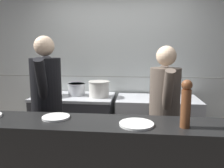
# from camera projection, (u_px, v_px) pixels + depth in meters

# --- Properties ---
(wall_back_tiled) EXTENTS (8.00, 0.06, 2.60)m
(wall_back_tiled) POSITION_uv_depth(u_px,v_px,m) (117.00, 67.00, 3.60)
(wall_back_tiled) COLOR silver
(wall_back_tiled) RESTS_ON ground_plane
(oven_range) EXTENTS (1.20, 0.71, 0.90)m
(oven_range) POSITION_uv_depth(u_px,v_px,m) (75.00, 124.00, 3.41)
(oven_range) COLOR #38383D
(oven_range) RESTS_ON ground_plane
(prep_counter) EXTENTS (1.19, 0.65, 0.89)m
(prep_counter) POSITION_uv_depth(u_px,v_px,m) (157.00, 127.00, 3.28)
(prep_counter) COLOR #B7BABF
(prep_counter) RESTS_ON ground_plane
(stock_pot) EXTENTS (0.33, 0.33, 0.21)m
(stock_pot) POSITION_uv_depth(u_px,v_px,m) (49.00, 89.00, 3.30)
(stock_pot) COLOR beige
(stock_pot) RESTS_ON oven_range
(sauce_pot) EXTENTS (0.27, 0.27, 0.18)m
(sauce_pot) POSITION_uv_depth(u_px,v_px,m) (77.00, 89.00, 3.36)
(sauce_pot) COLOR #B7BABF
(sauce_pot) RESTS_ON oven_range
(braising_pot) EXTENTS (0.31, 0.31, 0.23)m
(braising_pot) POSITION_uv_depth(u_px,v_px,m) (99.00, 89.00, 3.24)
(braising_pot) COLOR beige
(braising_pot) RESTS_ON oven_range
(chefs_knife) EXTENTS (0.33, 0.24, 0.02)m
(chefs_knife) POSITION_uv_depth(u_px,v_px,m) (160.00, 101.00, 3.03)
(chefs_knife) COLOR #B7BABF
(chefs_knife) RESTS_ON prep_counter
(plated_dish_appetiser) EXTENTS (0.24, 0.24, 0.02)m
(plated_dish_appetiser) POSITION_uv_depth(u_px,v_px,m) (56.00, 117.00, 1.90)
(plated_dish_appetiser) COLOR white
(plated_dish_appetiser) RESTS_ON pass_counter
(plated_dish_dessert) EXTENTS (0.28, 0.28, 0.02)m
(plated_dish_dessert) POSITION_uv_depth(u_px,v_px,m) (136.00, 124.00, 1.73)
(plated_dish_dessert) COLOR white
(plated_dish_dessert) RESTS_ON pass_counter
(pepper_mill) EXTENTS (0.08, 0.08, 0.37)m
(pepper_mill) POSITION_uv_depth(u_px,v_px,m) (186.00, 103.00, 1.65)
(pepper_mill) COLOR brown
(pepper_mill) RESTS_ON pass_counter
(chef_head_cook) EXTENTS (0.42, 0.77, 1.75)m
(chef_head_cook) POSITION_uv_depth(u_px,v_px,m) (47.00, 102.00, 2.59)
(chef_head_cook) COLOR black
(chef_head_cook) RESTS_ON ground_plane
(chef_sous) EXTENTS (0.34, 0.71, 1.64)m
(chef_sous) POSITION_uv_depth(u_px,v_px,m) (164.00, 112.00, 2.43)
(chef_sous) COLOR black
(chef_sous) RESTS_ON ground_plane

